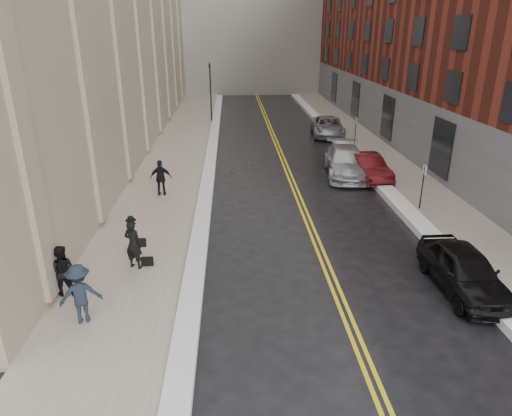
{
  "coord_description": "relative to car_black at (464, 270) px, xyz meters",
  "views": [
    {
      "loc": [
        -0.84,
        -11.41,
        8.02
      ],
      "look_at": [
        0.05,
        4.77,
        1.6
      ],
      "focal_mm": 32.0,
      "sensor_mm": 36.0,
      "label": 1
    }
  ],
  "objects": [
    {
      "name": "traffic_signal",
      "position": [
        -9.18,
        28.86,
        2.35
      ],
      "size": [
        0.18,
        0.15,
        5.2
      ],
      "color": "black",
      "rests_on": "ground"
    },
    {
      "name": "car_black",
      "position": [
        0.0,
        0.0,
        0.0
      ],
      "size": [
        1.76,
        4.3,
        1.46
      ],
      "primitive_type": "imported",
      "rotation": [
        0.0,
        0.0,
        0.01
      ],
      "color": "black",
      "rests_on": "ground"
    },
    {
      "name": "parking_sign_near",
      "position": [
        1.32,
        6.86,
        0.63
      ],
      "size": [
        0.06,
        0.35,
        2.23
      ],
      "color": "black",
      "rests_on": "ground"
    },
    {
      "name": "parking_sign_far",
      "position": [
        1.32,
        18.86,
        0.63
      ],
      "size": [
        0.06,
        0.35,
        2.23
      ],
      "color": "black",
      "rests_on": "ground"
    },
    {
      "name": "sidewalk_left",
      "position": [
        -11.08,
        14.86,
        -0.66
      ],
      "size": [
        4.0,
        64.0,
        0.15
      ],
      "primitive_type": "cube",
      "color": "gray",
      "rests_on": "ground"
    },
    {
      "name": "sidewalk_right",
      "position": [
        2.42,
        14.86,
        -0.66
      ],
      "size": [
        3.0,
        64.0,
        0.15
      ],
      "primitive_type": "cube",
      "color": "gray",
      "rests_on": "ground"
    },
    {
      "name": "pedestrian_main",
      "position": [
        -10.89,
        1.85,
        0.32
      ],
      "size": [
        0.77,
        0.65,
        1.8
      ],
      "primitive_type": "imported",
      "rotation": [
        0.0,
        0.0,
        2.75
      ],
      "color": "black",
      "rests_on": "sidewalk_left"
    },
    {
      "name": "lane_stripe_b",
      "position": [
        -3.96,
        14.86,
        -0.73
      ],
      "size": [
        0.12,
        64.0,
        0.01
      ],
      "primitive_type": "cube",
      "color": "gold",
      "rests_on": "ground"
    },
    {
      "name": "lane_stripe_a",
      "position": [
        -4.2,
        14.86,
        -0.73
      ],
      "size": [
        0.12,
        64.0,
        0.01
      ],
      "primitive_type": "cube",
      "color": "gold",
      "rests_on": "ground"
    },
    {
      "name": "snow_ridge_right",
      "position": [
        0.57,
        14.86,
        -0.58
      ],
      "size": [
        0.85,
        60.8,
        0.3
      ],
      "primitive_type": "cube",
      "color": "white",
      "rests_on": "ground"
    },
    {
      "name": "car_maroon",
      "position": [
        0.22,
        11.83,
        -0.02
      ],
      "size": [
        1.97,
        4.43,
        1.41
      ],
      "primitive_type": "imported",
      "rotation": [
        0.0,
        0.0,
        0.11
      ],
      "color": "#4C0D10",
      "rests_on": "ground"
    },
    {
      "name": "pedestrian_a",
      "position": [
        -12.78,
        0.23,
        0.26
      ],
      "size": [
        0.84,
        0.67,
        1.67
      ],
      "primitive_type": "imported",
      "rotation": [
        0.0,
        0.0,
        3.19
      ],
      "color": "black",
      "rests_on": "sidewalk_left"
    },
    {
      "name": "building_right",
      "position": [
        10.92,
        21.86,
        8.27
      ],
      "size": [
        14.0,
        50.0,
        18.0
      ],
      "primitive_type": "cube",
      "color": "maroon",
      "rests_on": "ground"
    },
    {
      "name": "car_silver_far",
      "position": [
        0.22,
        23.11,
        -0.01
      ],
      "size": [
        2.9,
        5.42,
        1.45
      ],
      "primitive_type": "imported",
      "rotation": [
        0.0,
        0.0,
        -0.1
      ],
      "color": "#95989D",
      "rests_on": "ground"
    },
    {
      "name": "car_silver_near",
      "position": [
        -0.82,
        12.62,
        0.07
      ],
      "size": [
        2.92,
        5.72,
        1.59
      ],
      "primitive_type": "imported",
      "rotation": [
        0.0,
        0.0,
        -0.13
      ],
      "color": "#A7AAAF",
      "rests_on": "ground"
    },
    {
      "name": "snow_ridge_left",
      "position": [
        -8.78,
        14.86,
        -0.6
      ],
      "size": [
        0.7,
        60.8,
        0.26
      ],
      "primitive_type": "cube",
      "color": "white",
      "rests_on": "ground"
    },
    {
      "name": "ground",
      "position": [
        -6.58,
        -1.14,
        -0.73
      ],
      "size": [
        160.0,
        160.0,
        0.0
      ],
      "primitive_type": "plane",
      "color": "black",
      "rests_on": "ground"
    },
    {
      "name": "pedestrian_b",
      "position": [
        -11.77,
        -1.26,
        0.32
      ],
      "size": [
        1.3,
        0.97,
        1.8
      ],
      "primitive_type": "imported",
      "rotation": [
        0.0,
        0.0,
        3.43
      ],
      "color": "black",
      "rests_on": "sidewalk_left"
    },
    {
      "name": "pedestrian_c",
      "position": [
        -10.97,
        9.33,
        0.33
      ],
      "size": [
        1.09,
        0.51,
        1.81
      ],
      "primitive_type": "imported",
      "rotation": [
        0.0,
        0.0,
        3.21
      ],
      "color": "black",
      "rests_on": "sidewalk_left"
    }
  ]
}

